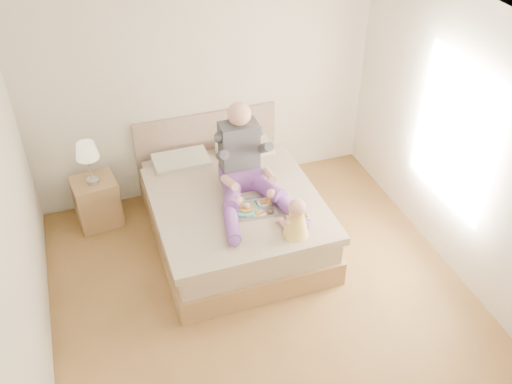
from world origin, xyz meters
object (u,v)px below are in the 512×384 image
object	(u,v)px
adult	(245,169)
tray	(255,207)
baby	(296,220)
bed	(231,210)
nightstand	(97,202)

from	to	relation	value
adult	tray	distance (m)	0.41
tray	baby	xyz separation A→B (m)	(0.24, -0.49, 0.14)
adult	tray	bearing A→B (deg)	-90.13
tray	baby	size ratio (longest dim) A/B	1.09
bed	adult	xyz separation A→B (m)	(0.14, -0.09, 0.58)
bed	nightstand	world-z (taller)	bed
nightstand	bed	bearing A→B (deg)	-34.00
nightstand	adult	xyz separation A→B (m)	(1.51, -0.77, 0.61)
bed	baby	size ratio (longest dim) A/B	5.28
bed	nightstand	bearing A→B (deg)	153.55
tray	bed	bearing A→B (deg)	113.86
tray	adult	bearing A→B (deg)	95.01
nightstand	baby	xyz separation A→B (m)	(1.74, -1.57, 0.49)
adult	nightstand	bearing A→B (deg)	153.70
baby	nightstand	bearing A→B (deg)	127.18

